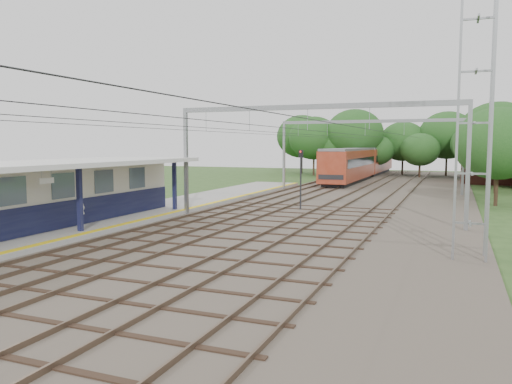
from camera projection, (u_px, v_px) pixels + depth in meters
The scene contains 14 objects.
ground at pixel (96, 280), 17.20m from camera, with size 160.00×160.00×0.00m, color #2D4C1E.
ballast_bed at pixel (363, 197), 43.43m from camera, with size 18.00×90.00×0.10m, color #473D33.
platform at pixel (146, 213), 32.89m from camera, with size 5.00×52.00×0.35m, color gray.
yellow_stripe at pixel (175, 212), 32.04m from camera, with size 0.45×52.00×0.01m, color yellow.
station_building at pixel (48, 193), 26.76m from camera, with size 3.41×18.00×3.40m.
canopy at pixel (49, 164), 25.27m from camera, with size 6.40×20.00×3.44m.
rail_tracks at pixel (335, 195), 44.34m from camera, with size 11.80×88.00×0.15m.
catenary_system at pixel (346, 133), 38.77m from camera, with size 17.22×88.00×7.00m.
lattice_pylon at pixel (475, 110), 19.57m from camera, with size 1.30×1.30×12.00m.
tree_band at pixel (397, 142), 68.08m from camera, with size 31.72×30.88×8.82m.
house_far at pixel (498, 156), 59.00m from camera, with size 8.00×6.12×8.66m.
person at pixel (79, 208), 26.74m from camera, with size 0.68×0.44×1.85m, color silver.
train at pixel (364, 162), 69.14m from camera, with size 3.13×38.96×4.10m.
signal_post at pixel (301, 173), 34.80m from camera, with size 0.34×0.31×4.27m.
Camera 1 is at (11.39, -13.56, 4.66)m, focal length 35.00 mm.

